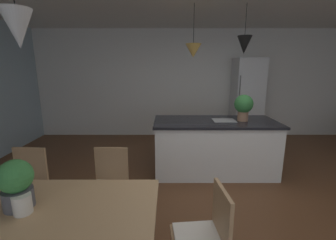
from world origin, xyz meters
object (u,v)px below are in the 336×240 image
Objects in this scene: kitchen_island at (215,146)px; potted_plant_on_island at (244,106)px; chair_kitchen_end at (205,237)px; chair_far_right at (110,185)px; chair_far_left at (26,185)px; vase_on_dining_table at (23,204)px; potted_plant_on_table at (17,183)px; refrigerator at (247,100)px; dining_table at (19,215)px.

kitchen_island is 0.83m from potted_plant_on_island.
chair_far_right is at bearing 139.50° from chair_kitchen_end.
vase_on_dining_table reaches higher than chair_far_left.
potted_plant_on_table is at bearing -119.53° from chair_far_right.
refrigerator is at bearing 42.75° from chair_far_left.
dining_table is 0.26m from potted_plant_on_table.
chair_kitchen_end is 1.00× the size of chair_far_left.
vase_on_dining_table is at bearing -135.41° from potted_plant_on_island.
refrigerator is at bearing 69.79° from potted_plant_on_island.
chair_far_left is 2.74m from kitchen_island.
kitchen_island is (2.38, 1.37, -0.01)m from chair_far_left.
refrigerator reaches higher than vase_on_dining_table.
chair_far_right is 0.94m from chair_far_left.
kitchen_island reaches higher than dining_table.
chair_far_right is 1.00× the size of chair_far_left.
potted_plant_on_island is 3.21m from vase_on_dining_table.
chair_kitchen_end is (1.41, 0.00, -0.19)m from dining_table.
chair_far_left is 4.83m from refrigerator.
kitchen_island is at bearing 50.89° from vase_on_dining_table.
chair_far_left reaches higher than dining_table.
potted_plant_on_island reaches higher than chair_kitchen_end.
chair_kitchen_end is at bearing 0.19° from dining_table.
refrigerator reaches higher than kitchen_island.
chair_far_right is at bearing 66.49° from vase_on_dining_table.
chair_far_right is (0.47, 0.81, -0.19)m from dining_table.
potted_plant_on_island reaches higher than chair_far_right.
potted_plant_on_table is at bearing -59.05° from chair_far_left.
dining_table is at bearing -162.10° from potted_plant_on_table.
vase_on_dining_table is (0.07, -0.07, -0.12)m from potted_plant_on_table.
kitchen_island is 14.15× the size of vase_on_dining_table.
potted_plant_on_table reaches higher than dining_table.
chair_far_right is 4.19m from refrigerator.
vase_on_dining_table is (0.55, -0.88, 0.33)m from chair_far_left.
potted_plant_on_table is at bearing -137.28° from potted_plant_on_island.
vase_on_dining_table is at bearing -176.84° from chair_kitchen_end.
kitchen_island is at bearing 29.88° from chair_far_left.
potted_plant_on_table is at bearing 135.05° from vase_on_dining_table.
potted_plant_on_table reaches higher than chair_kitchen_end.
potted_plant_on_table is (-3.04, -4.06, -0.07)m from refrigerator.
potted_plant_on_table is at bearing 179.98° from chair_kitchen_end.
chair_kitchen_end is 2.46m from potted_plant_on_island.
dining_table is 1.03× the size of kitchen_island.
potted_plant_on_table is 2.62× the size of vase_on_dining_table.
chair_far_right is at bearing -136.54° from kitchen_island.
refrigerator reaches higher than potted_plant_on_island.
refrigerator is 2.02m from potted_plant_on_island.
vase_on_dining_table is at bearing -125.70° from refrigerator.
chair_far_left is 0.43× the size of kitchen_island.
potted_plant_on_island is at bearing -110.21° from refrigerator.
potted_plant_on_island is at bearing 35.81° from chair_far_right.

